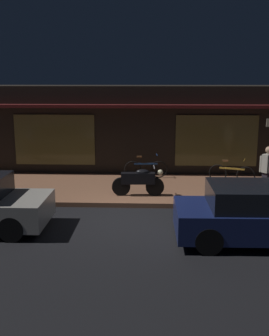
{
  "coord_description": "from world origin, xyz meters",
  "views": [
    {
      "loc": [
        0.64,
        -10.93,
        3.91
      ],
      "look_at": [
        0.09,
        2.4,
        0.95
      ],
      "focal_mm": 43.53,
      "sensor_mm": 36.0,
      "label": 1
    }
  ],
  "objects_px": {
    "person_bystander": "(267,171)",
    "parked_car_far": "(259,214)",
    "bicycle_parked": "(232,174)",
    "bicycle_extra": "(146,169)",
    "motorcycle": "(139,181)"
  },
  "relations": [
    {
      "from": "bicycle_extra",
      "to": "parked_car_far",
      "type": "distance_m",
      "value": 6.43
    },
    {
      "from": "motorcycle",
      "to": "person_bystander",
      "type": "relative_size",
      "value": 1.02
    },
    {
      "from": "motorcycle",
      "to": "bicycle_extra",
      "type": "xyz_separation_m",
      "value": [
        0.18,
        2.42,
        -0.14
      ]
    },
    {
      "from": "person_bystander",
      "to": "parked_car_far",
      "type": "xyz_separation_m",
      "value": [
        -1.07,
        -3.25,
        -0.32
      ]
    },
    {
      "from": "bicycle_parked",
      "to": "person_bystander",
      "type": "bearing_deg",
      "value": -67.51
    },
    {
      "from": "bicycle_parked",
      "to": "bicycle_extra",
      "type": "distance_m",
      "value": 3.21
    },
    {
      "from": "bicycle_extra",
      "to": "bicycle_parked",
      "type": "bearing_deg",
      "value": -12.8
    },
    {
      "from": "bicycle_parked",
      "to": "person_bystander",
      "type": "height_order",
      "value": "person_bystander"
    },
    {
      "from": "person_bystander",
      "to": "parked_car_far",
      "type": "distance_m",
      "value": 3.43
    },
    {
      "from": "parked_car_far",
      "to": "bicycle_parked",
      "type": "bearing_deg",
      "value": 86.42
    },
    {
      "from": "bicycle_parked",
      "to": "bicycle_extra",
      "type": "relative_size",
      "value": 0.96
    },
    {
      "from": "bicycle_parked",
      "to": "bicycle_extra",
      "type": "bearing_deg",
      "value": 167.2
    },
    {
      "from": "bicycle_extra",
      "to": "motorcycle",
      "type": "bearing_deg",
      "value": -94.29
    },
    {
      "from": "motorcycle",
      "to": "bicycle_extra",
      "type": "height_order",
      "value": "motorcycle"
    },
    {
      "from": "person_bystander",
      "to": "bicycle_parked",
      "type": "bearing_deg",
      "value": 112.49
    }
  ]
}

